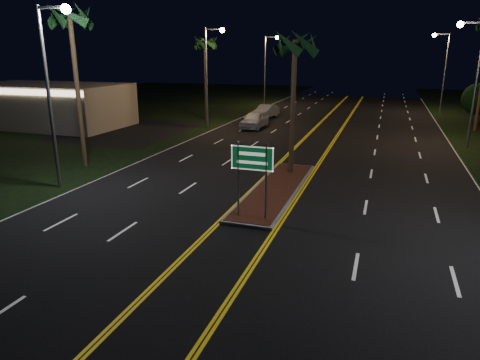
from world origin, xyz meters
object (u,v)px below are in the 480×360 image
at_px(streetlight_left_far, 268,62).
at_px(shrub_far, 479,99).
at_px(palm_left_far, 205,43).
at_px(median_island, 276,189).
at_px(streetlight_right_mid, 473,70).
at_px(car_near, 255,118).
at_px(streetlight_left_near, 53,78).
at_px(streetlight_right_far, 442,64).
at_px(commercial_building, 47,105).
at_px(highway_sign, 252,165).
at_px(streetlight_left_mid, 210,66).
at_px(palm_median, 295,44).
at_px(palm_left_near, 70,19).
at_px(car_far, 266,110).

distance_m(streetlight_left_far, shrub_far, 25.90).
bearing_deg(palm_left_far, streetlight_left_far, 82.22).
relative_size(median_island, streetlight_right_mid, 1.14).
height_order(palm_left_far, car_near, palm_left_far).
relative_size(streetlight_right_mid, shrub_far, 2.27).
height_order(streetlight_left_near, streetlight_right_far, same).
relative_size(commercial_building, shrub_far, 3.79).
bearing_deg(streetlight_left_far, car_near, -78.22).
xyz_separation_m(highway_sign, streetlight_right_mid, (10.61, 19.20, 3.25)).
bearing_deg(streetlight_left_mid, shrub_far, 26.18).
height_order(streetlight_right_mid, streetlight_right_far, same).
xyz_separation_m(palm_median, car_near, (-6.69, 14.70, -6.36)).
relative_size(commercial_building, palm_left_near, 1.53).
bearing_deg(streetlight_left_far, streetlight_left_near, -90.00).
bearing_deg(commercial_building, palm_median, -20.05).
xyz_separation_m(median_island, palm_left_far, (-12.80, 21.00, 7.66)).
bearing_deg(palm_left_near, highway_sign, -22.60).
relative_size(car_near, car_far, 1.11).
xyz_separation_m(commercial_building, palm_median, (26.00, -9.49, 5.27)).
height_order(streetlight_left_near, shrub_far, streetlight_left_near).
distance_m(palm_left_near, palm_left_far, 20.02).
bearing_deg(palm_left_far, palm_median, -53.82).
bearing_deg(palm_left_far, streetlight_right_far, 30.88).
xyz_separation_m(highway_sign, streetlight_left_near, (-10.61, 1.20, 3.25)).
height_order(palm_left_near, palm_left_far, palm_left_near).
bearing_deg(streetlight_left_far, streetlight_right_far, -5.38).
distance_m(commercial_building, car_near, 20.03).
distance_m(streetlight_right_far, palm_median, 33.28).
xyz_separation_m(streetlight_left_near, streetlight_right_far, (21.23, 38.00, 0.00)).
xyz_separation_m(streetlight_left_mid, palm_left_far, (-2.19, 4.00, 2.09)).
height_order(median_island, streetlight_left_far, streetlight_left_far).
xyz_separation_m(commercial_building, streetlight_left_mid, (15.39, 4.01, 3.65)).
bearing_deg(streetlight_left_near, streetlight_right_mid, 40.30).
bearing_deg(car_far, palm_median, -61.86).
distance_m(highway_sign, car_near, 23.43).
bearing_deg(palm_left_far, highway_sign, -63.08).
relative_size(streetlight_left_mid, palm_median, 1.08).
bearing_deg(streetlight_left_mid, palm_left_far, 118.67).
xyz_separation_m(highway_sign, palm_left_near, (-12.50, 5.20, 6.28)).
xyz_separation_m(streetlight_left_near, palm_left_far, (-2.19, 24.00, 2.09)).
height_order(streetlight_left_mid, streetlight_left_far, same).
distance_m(palm_median, palm_left_far, 21.69).
bearing_deg(streetlight_right_far, commercial_building, -148.99).
bearing_deg(car_far, streetlight_right_mid, -19.72).
bearing_deg(palm_left_far, car_far, 35.82).
distance_m(shrub_far, car_near, 23.21).
distance_m(streetlight_left_mid, palm_left_far, 5.01).
bearing_deg(car_near, streetlight_right_mid, -9.09).
height_order(streetlight_right_mid, palm_left_far, streetlight_right_mid).
bearing_deg(palm_median, median_island, -90.00).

